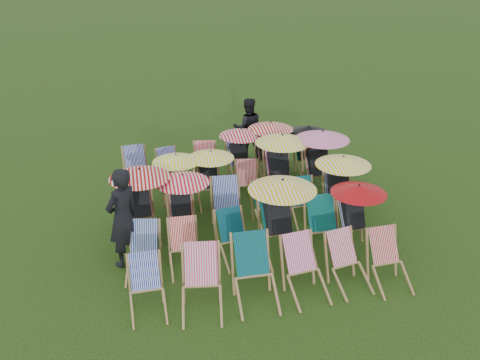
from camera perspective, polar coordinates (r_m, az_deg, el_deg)
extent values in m
plane|color=black|center=(10.71, 0.42, -5.19)|extent=(100.00, 100.00, 0.00)
cube|color=#081DAE|center=(8.55, -10.14, -9.56)|extent=(0.45, 0.34, 0.53)
cube|color=#F23078|center=(8.46, -4.19, -8.91)|extent=(0.56, 0.44, 0.61)
cube|color=#0B742D|center=(8.63, 1.21, -7.85)|extent=(0.53, 0.39, 0.63)
cube|color=#F5318C|center=(8.83, 6.31, -7.66)|extent=(0.53, 0.42, 0.58)
cube|color=#CD2955|center=(9.14, 10.79, -7.05)|extent=(0.51, 0.42, 0.54)
cube|color=red|center=(9.33, 15.09, -6.69)|extent=(0.48, 0.37, 0.55)
cube|color=#072A92|center=(9.41, -10.18, -5.97)|extent=(0.51, 0.42, 0.54)
cube|color=red|center=(9.45, -6.12, -5.68)|extent=(0.45, 0.33, 0.53)
cube|color=#096527|center=(9.64, -1.02, -4.77)|extent=(0.50, 0.40, 0.54)
cube|color=#0B763B|center=(9.74, 3.86, -3.76)|extent=(0.56, 0.43, 0.64)
cube|color=black|center=(9.70, 3.97, -3.91)|extent=(0.47, 0.49, 0.67)
sphere|color=tan|center=(9.63, 3.81, -1.78)|extent=(0.23, 0.23, 0.23)
cylinder|color=black|center=(9.54, 4.48, -2.44)|extent=(0.03, 0.03, 0.78)
cone|color=yellow|center=(9.38, 4.56, -0.51)|extent=(1.22, 1.22, 0.19)
cube|color=#0B752A|center=(9.95, 8.66, -3.52)|extent=(0.52, 0.38, 0.61)
cube|color=#081BA8|center=(10.21, 11.78, -3.57)|extent=(0.48, 0.38, 0.53)
cube|color=black|center=(10.17, 11.91, -3.69)|extent=(0.42, 0.43, 0.56)
sphere|color=tan|center=(10.11, 11.80, -1.99)|extent=(0.20, 0.20, 0.20)
cylinder|color=black|center=(10.06, 12.41, -2.50)|extent=(0.03, 0.03, 0.65)
cone|color=#AD090E|center=(9.92, 12.57, -0.96)|extent=(1.03, 1.03, 0.16)
cube|color=red|center=(10.50, -10.84, -2.17)|extent=(0.54, 0.42, 0.60)
cube|color=black|center=(10.46, -10.80, -2.30)|extent=(0.46, 0.47, 0.63)
sphere|color=tan|center=(10.41, -11.02, -0.43)|extent=(0.22, 0.22, 0.22)
cylinder|color=black|center=(10.31, -10.54, -0.99)|extent=(0.03, 0.03, 0.73)
cone|color=#B60C09|center=(10.16, -10.69, 0.71)|extent=(1.15, 1.15, 0.18)
cube|color=red|center=(10.45, -6.37, -2.42)|extent=(0.47, 0.35, 0.54)
cube|color=black|center=(10.41, -6.35, -2.54)|extent=(0.39, 0.40, 0.56)
sphere|color=tan|center=(10.36, -6.46, -0.85)|extent=(0.20, 0.20, 0.20)
cylinder|color=black|center=(10.26, -6.09, -1.38)|extent=(0.03, 0.03, 0.66)
cone|color=red|center=(10.13, -6.17, 0.15)|extent=(1.04, 1.04, 0.16)
cube|color=#0824AC|center=(10.65, -1.53, -1.32)|extent=(0.52, 0.40, 0.59)
cube|color=#096423|center=(10.82, 2.51, -1.48)|extent=(0.47, 0.38, 0.51)
cube|color=#0A6D23|center=(10.90, 6.60, -1.19)|extent=(0.47, 0.35, 0.54)
cube|color=#070EA2|center=(11.14, 10.31, -0.59)|extent=(0.54, 0.44, 0.58)
cube|color=black|center=(11.10, 10.37, -0.71)|extent=(0.47, 0.48, 0.61)
sphere|color=tan|center=(11.05, 10.39, 1.02)|extent=(0.21, 0.21, 0.21)
cylinder|color=black|center=(10.96, 10.83, 0.47)|extent=(0.03, 0.03, 0.71)
cone|color=yellow|center=(10.83, 10.97, 2.04)|extent=(1.12, 1.12, 0.17)
cube|color=red|center=(11.45, -10.80, -0.27)|extent=(0.46, 0.36, 0.52)
cube|color=#080CA5|center=(11.46, -7.06, 0.00)|extent=(0.46, 0.36, 0.52)
cube|color=black|center=(11.42, -7.02, -0.09)|extent=(0.40, 0.41, 0.54)
sphere|color=tan|center=(11.39, -7.18, 1.39)|extent=(0.19, 0.19, 0.19)
cylinder|color=black|center=(11.30, -6.78, 0.97)|extent=(0.03, 0.03, 0.63)
cone|color=#FBFD0D|center=(11.18, -6.85, 2.32)|extent=(1.00, 1.00, 0.15)
cube|color=red|center=(11.58, -3.42, 0.44)|extent=(0.44, 0.32, 0.52)
cube|color=black|center=(11.54, -3.38, 0.34)|extent=(0.37, 0.38, 0.54)
sphere|color=tan|center=(11.51, -3.48, 1.82)|extent=(0.19, 0.19, 0.19)
cylinder|color=black|center=(11.42, -3.12, 1.38)|extent=(0.03, 0.03, 0.63)
cone|color=#FFEB0D|center=(11.30, -3.15, 2.73)|extent=(1.00, 1.00, 0.15)
cube|color=red|center=(11.72, 0.69, 0.83)|extent=(0.49, 0.39, 0.52)
cube|color=#EB2F9D|center=(11.94, 4.01, 1.74)|extent=(0.52, 0.39, 0.61)
cube|color=black|center=(11.89, 4.08, 1.64)|extent=(0.44, 0.45, 0.64)
sphere|color=tan|center=(11.86, 3.98, 3.32)|extent=(0.22, 0.22, 0.22)
cylinder|color=black|center=(11.76, 4.48, 2.84)|extent=(0.03, 0.03, 0.75)
cone|color=yellow|center=(11.64, 4.54, 4.40)|extent=(1.17, 1.17, 0.18)
cube|color=red|center=(12.15, 8.13, 2.05)|extent=(0.55, 0.43, 0.62)
cube|color=black|center=(12.10, 8.23, 1.95)|extent=(0.47, 0.49, 0.65)
sphere|color=tan|center=(12.06, 8.12, 3.64)|extent=(0.23, 0.23, 0.23)
cylinder|color=black|center=(11.98, 8.69, 3.17)|extent=(0.03, 0.03, 0.77)
cone|color=pink|center=(11.86, 8.80, 4.74)|extent=(1.20, 1.20, 0.19)
cube|color=#071195|center=(12.61, -11.17, 2.30)|extent=(0.49, 0.38, 0.55)
cube|color=#0B07A0|center=(12.55, -7.76, 2.22)|extent=(0.48, 0.40, 0.51)
cube|color=red|center=(12.67, -3.79, 2.83)|extent=(0.51, 0.41, 0.55)
cube|color=#081CAB|center=(12.72, -0.27, 2.88)|extent=(0.50, 0.41, 0.53)
cube|color=black|center=(12.68, -0.19, 2.81)|extent=(0.44, 0.45, 0.56)
sphere|color=tan|center=(12.65, -0.36, 4.18)|extent=(0.20, 0.20, 0.20)
cylinder|color=black|center=(12.58, 0.11, 3.83)|extent=(0.03, 0.03, 0.65)
cone|color=red|center=(12.47, 0.11, 5.10)|extent=(1.02, 1.02, 0.16)
cube|color=#C70708|center=(13.00, 2.86, 3.53)|extent=(0.49, 0.37, 0.56)
cube|color=black|center=(12.96, 2.92, 3.45)|extent=(0.41, 0.42, 0.59)
sphere|color=tan|center=(12.93, 2.83, 4.88)|extent=(0.21, 0.21, 0.21)
cylinder|color=black|center=(12.84, 3.25, 4.49)|extent=(0.03, 0.03, 0.69)
cone|color=red|center=(12.74, 3.29, 5.82)|extent=(1.08, 1.08, 0.17)
cube|color=#0B7747|center=(13.16, 6.86, 3.35)|extent=(0.45, 0.34, 0.51)
cube|color=black|center=(13.12, 6.93, 3.28)|extent=(0.38, 0.39, 0.53)
sphere|color=tan|center=(13.10, 6.85, 4.56)|extent=(0.19, 0.19, 0.19)
cylinder|color=black|center=(13.02, 7.26, 4.21)|extent=(0.03, 0.03, 0.62)
cone|color=black|center=(12.93, 7.33, 5.39)|extent=(0.98, 0.98, 0.15)
imported|color=black|center=(9.42, -12.39, -3.96)|extent=(0.79, 0.77, 1.83)
imported|color=black|center=(13.81, 0.83, 5.58)|extent=(0.81, 0.65, 1.58)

